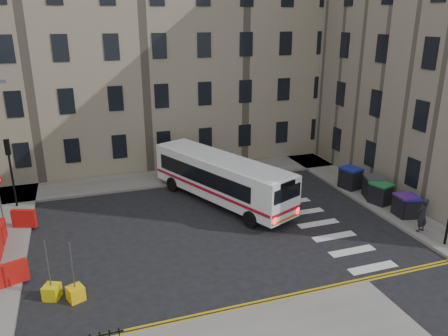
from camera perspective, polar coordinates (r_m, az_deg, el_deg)
ground at (r=24.25m, az=2.53°, el=-7.42°), size 120.00×120.00×0.00m
pavement_north at (r=30.77m, az=-13.94°, el=-1.96°), size 36.00×3.20×0.15m
pavement_east at (r=31.46m, az=15.25°, el=-1.61°), size 2.40×26.00×0.15m
terrace_north at (r=35.76m, az=-17.83°, el=14.65°), size 38.30×10.80×17.20m
traffic_light_nw at (r=28.10m, az=-26.19°, el=0.63°), size 0.28×0.22×4.10m
roadworks_barriers at (r=23.33m, az=-26.54°, el=-8.91°), size 1.66×6.26×1.00m
bus at (r=26.54m, az=-0.39°, el=-1.18°), size 6.26×10.42×2.82m
wheelie_bin_a at (r=26.75m, az=22.92°, el=-4.59°), size 1.19×1.30×1.22m
wheelie_bin_b at (r=26.75m, az=22.51°, el=-4.51°), size 1.06×1.20×1.24m
wheelie_bin_c at (r=27.94m, az=19.76°, el=-3.11°), size 1.30×1.40×1.29m
wheelie_bin_d at (r=28.70m, az=18.91°, el=-2.34°), size 1.43×1.53×1.38m
wheelie_bin_e at (r=29.84m, az=16.18°, el=-1.24°), size 1.38×1.49×1.39m
pedestrian at (r=25.03m, az=24.47°, el=-5.61°), size 0.78×0.61×1.87m
bollard_yellow at (r=19.19m, az=-18.80°, el=-15.24°), size 0.78×0.78×0.60m
bollard_chevron at (r=19.60m, az=-21.56°, el=-14.81°), size 0.80×0.80×0.60m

